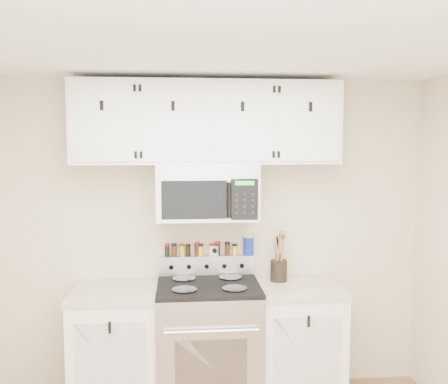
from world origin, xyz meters
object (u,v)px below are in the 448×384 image
object	(u,v)px
utensil_crock	(279,269)
salt_canister	(249,245)
range	(209,344)
microwave	(207,192)

from	to	relation	value
utensil_crock	salt_canister	bearing A→B (deg)	146.67
range	utensil_crock	bearing A→B (deg)	13.87
microwave	range	bearing A→B (deg)	-90.23
microwave	salt_canister	size ratio (longest dim) A/B	4.92
range	utensil_crock	size ratio (longest dim) A/B	2.88
range	microwave	size ratio (longest dim) A/B	1.45
microwave	salt_canister	xyz separation A→B (m)	(0.34, 0.16, -0.45)
utensil_crock	microwave	bearing A→B (deg)	-178.84
utensil_crock	salt_canister	size ratio (longest dim) A/B	2.47
range	microwave	bearing A→B (deg)	89.77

